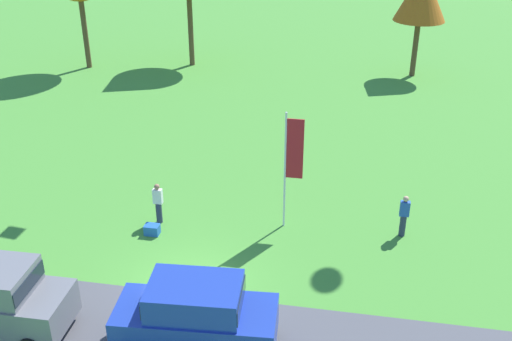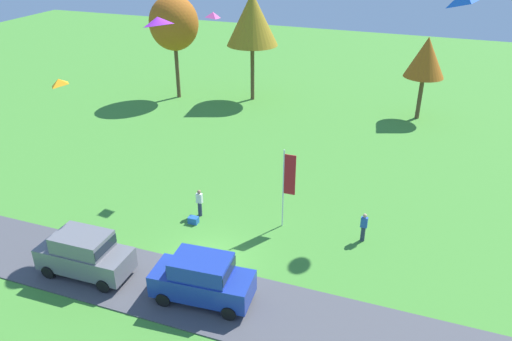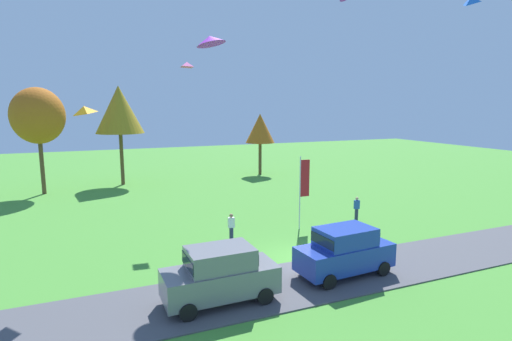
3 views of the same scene
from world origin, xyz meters
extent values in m
plane|color=#478E33|center=(0.00, 0.00, 0.00)|extent=(120.00, 120.00, 0.00)
cube|color=#4C4C51|center=(0.00, -2.49, 0.03)|extent=(36.00, 4.40, 0.06)
cube|color=slate|center=(-5.13, -2.92, 0.95)|extent=(4.64, 1.99, 1.10)
cube|color=slate|center=(-5.13, -2.92, 1.92)|extent=(2.63, 1.81, 0.84)
cube|color=#19232D|center=(-5.13, -2.92, 1.92)|extent=(2.69, 1.78, 0.46)
cylinder|color=black|center=(-6.68, -3.85, 0.40)|extent=(0.68, 0.25, 0.68)
cylinder|color=black|center=(-6.71, -2.05, 0.40)|extent=(0.68, 0.25, 0.68)
cylinder|color=black|center=(-3.55, -3.79, 0.40)|extent=(0.68, 0.25, 0.68)
cylinder|color=black|center=(-3.58, -1.99, 0.40)|extent=(0.68, 0.25, 0.68)
cube|color=#1E389E|center=(1.04, -2.63, 0.95)|extent=(4.72, 2.22, 1.10)
cube|color=#1E389E|center=(1.04, -2.63, 1.92)|extent=(2.72, 1.94, 0.84)
cube|color=#19232D|center=(1.04, -2.63, 1.92)|extent=(2.77, 1.91, 0.46)
cylinder|color=black|center=(-0.45, -3.64, 0.40)|extent=(0.70, 0.29, 0.68)
cylinder|color=black|center=(-0.58, -1.84, 0.40)|extent=(0.70, 0.29, 0.68)
cylinder|color=black|center=(2.67, -3.42, 0.40)|extent=(0.70, 0.29, 0.68)
cylinder|color=black|center=(2.54, -1.62, 0.40)|extent=(0.70, 0.29, 0.68)
cylinder|color=#2D334C|center=(-2.29, 3.90, 0.44)|extent=(0.24, 0.24, 0.88)
cube|color=white|center=(-2.29, 3.90, 1.18)|extent=(0.36, 0.22, 0.60)
sphere|color=#9E7051|center=(-2.29, 3.90, 1.60)|extent=(0.22, 0.22, 0.22)
cylinder|color=#2D334C|center=(7.14, 4.65, 0.44)|extent=(0.24, 0.24, 0.88)
cube|color=#2851AD|center=(7.14, 4.65, 1.18)|extent=(0.36, 0.22, 0.60)
sphere|color=tan|center=(7.14, 4.65, 1.60)|extent=(0.22, 0.22, 0.22)
cylinder|color=brown|center=(-13.77, 22.82, 2.51)|extent=(0.36, 0.36, 5.03)
ellipsoid|color=#B25B19|center=(-13.77, 22.82, 7.07)|extent=(4.53, 4.53, 4.98)
cylinder|color=brown|center=(-6.78, 24.67, 2.61)|extent=(0.36, 0.36, 5.22)
cone|color=olive|center=(-6.78, 24.67, 7.57)|extent=(4.70, 4.70, 4.70)
cylinder|color=brown|center=(8.54, 24.91, 1.86)|extent=(0.36, 0.36, 3.71)
cone|color=#B25B19|center=(8.54, 24.91, 5.38)|extent=(3.34, 3.34, 3.34)
cylinder|color=silver|center=(2.59, 4.55, 2.39)|extent=(0.08, 0.08, 4.77)
cube|color=red|center=(2.94, 4.55, 3.34)|extent=(0.64, 0.04, 2.39)
cube|color=blue|center=(-2.30, 3.02, 0.20)|extent=(0.56, 0.40, 0.40)
pyramid|color=#EA4C9E|center=(-3.43, 9.22, 10.60)|extent=(1.10, 1.11, 0.39)
cone|color=purple|center=(-3.58, 3.18, 11.27)|extent=(2.17, 2.15, 0.75)
pyramid|color=orange|center=(-9.81, 2.60, 7.73)|extent=(0.96, 1.08, 0.51)
camera|label=1|loc=(5.08, -15.38, 12.63)|focal=42.00mm
camera|label=2|loc=(9.47, -18.50, 15.84)|focal=35.00mm
camera|label=3|loc=(-9.62, -17.44, 7.90)|focal=28.00mm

